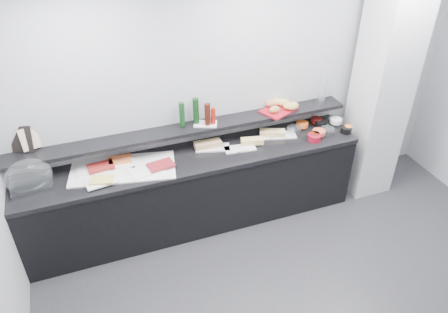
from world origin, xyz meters
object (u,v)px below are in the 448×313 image
object	(u,v)px
condiment_tray	(205,124)
carafe	(322,91)
cloche_base	(32,186)
framed_print	(21,139)
sandwich_plate_mid	(240,149)
bread_tray	(279,110)

from	to	relation	value
condiment_tray	carafe	distance (m)	1.38
cloche_base	condiment_tray	distance (m)	1.79
cloche_base	framed_print	xyz separation A→B (m)	(-0.01, 0.26, 0.36)
sandwich_plate_mid	carafe	distance (m)	1.16
sandwich_plate_mid	carafe	size ratio (longest dim) A/B	1.10
framed_print	condiment_tray	size ratio (longest dim) A/B	1.09
framed_print	bread_tray	distance (m)	2.63
sandwich_plate_mid	bread_tray	bearing A→B (deg)	27.86
bread_tray	carafe	distance (m)	0.54
framed_print	sandwich_plate_mid	bearing A→B (deg)	10.41
sandwich_plate_mid	condiment_tray	world-z (taller)	condiment_tray
carafe	sandwich_plate_mid	bearing A→B (deg)	-168.62
cloche_base	carafe	size ratio (longest dim) A/B	1.28
carafe	bread_tray	bearing A→B (deg)	179.65
sandwich_plate_mid	bread_tray	size ratio (longest dim) A/B	0.87
framed_print	carafe	xyz separation A→B (m)	(3.15, -0.11, 0.02)
sandwich_plate_mid	cloche_base	bearing A→B (deg)	-175.64
condiment_tray	framed_print	bearing A→B (deg)	-162.00
condiment_tray	carafe	xyz separation A→B (m)	(1.38, 0.00, 0.14)
sandwich_plate_mid	carafe	bearing A→B (deg)	17.38
cloche_base	carafe	world-z (taller)	carafe
cloche_base	bread_tray	xyz separation A→B (m)	(2.62, 0.16, 0.24)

